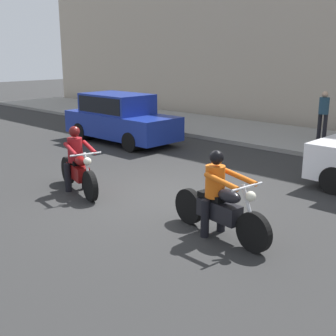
% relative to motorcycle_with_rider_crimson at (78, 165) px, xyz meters
% --- Properties ---
extents(ground_plane, '(80.00, 80.00, 0.00)m').
position_rel_motorcycle_with_rider_crimson_xyz_m(ground_plane, '(1.52, 1.05, -0.62)').
color(ground_plane, '#292929').
extents(sidewalk_slab, '(40.00, 4.40, 0.14)m').
position_rel_motorcycle_with_rider_crimson_xyz_m(sidewalk_slab, '(1.52, 9.05, -0.55)').
color(sidewalk_slab, gray).
rests_on(sidewalk_slab, ground_plane).
extents(motorcycle_with_rider_crimson, '(2.13, 0.86, 1.52)m').
position_rel_motorcycle_with_rider_crimson_xyz_m(motorcycle_with_rider_crimson, '(0.00, 0.00, 0.00)').
color(motorcycle_with_rider_crimson, black).
rests_on(motorcycle_with_rider_crimson, ground_plane).
extents(motorcycle_with_rider_orange_stripe, '(2.24, 0.73, 1.53)m').
position_rel_motorcycle_with_rider_crimson_xyz_m(motorcycle_with_rider_orange_stripe, '(3.89, 0.20, 0.01)').
color(motorcycle_with_rider_orange_stripe, black).
rests_on(motorcycle_with_rider_orange_stripe, ground_plane).
extents(parked_sedan_cobalt_blue, '(4.43, 1.82, 1.72)m').
position_rel_motorcycle_with_rider_crimson_xyz_m(parked_sedan_cobalt_blue, '(-3.74, 4.42, 0.26)').
color(parked_sedan_cobalt_blue, navy).
rests_on(parked_sedan_cobalt_blue, ground_plane).
extents(pedestrian_bystander, '(0.34, 0.34, 1.70)m').
position_rel_motorcycle_with_rider_crimson_xyz_m(pedestrian_bystander, '(1.63, 9.11, 0.51)').
color(pedestrian_bystander, black).
rests_on(pedestrian_bystander, sidewalk_slab).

